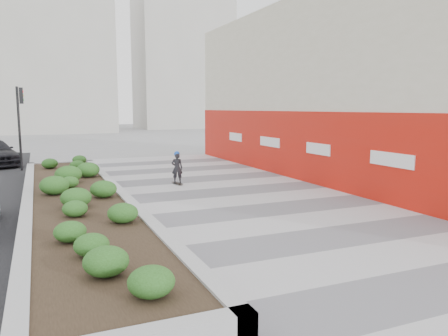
# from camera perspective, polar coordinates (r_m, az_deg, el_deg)

# --- Properties ---
(ground) EXTENTS (160.00, 160.00, 0.00)m
(ground) POSITION_cam_1_polar(r_m,az_deg,el_deg) (9.82, 20.25, -11.35)
(ground) COLOR gray
(ground) RESTS_ON ground
(walkway) EXTENTS (8.00, 36.00, 0.01)m
(walkway) POSITION_cam_1_polar(r_m,az_deg,el_deg) (12.06, 10.37, -7.38)
(walkway) COLOR #A8A8AD
(walkway) RESTS_ON ground
(building) EXTENTS (6.04, 24.08, 8.00)m
(building) POSITION_cam_1_polar(r_m,az_deg,el_deg) (20.66, 17.78, 9.79)
(building) COLOR beige
(building) RESTS_ON ground
(planter) EXTENTS (3.00, 18.00, 0.90)m
(planter) POSITION_cam_1_polar(r_m,az_deg,el_deg) (13.98, -18.73, -3.82)
(planter) COLOR #9E9EA0
(planter) RESTS_ON ground
(traffic_signal_near) EXTENTS (0.33, 0.28, 4.20)m
(traffic_signal_near) POSITION_cam_1_polar(r_m,az_deg,el_deg) (24.19, -25.09, 6.21)
(traffic_signal_near) COLOR black
(traffic_signal_near) RESTS_ON ground
(distant_bldg_north_l) EXTENTS (16.00, 12.00, 20.00)m
(distant_bldg_north_l) POSITION_cam_1_polar(r_m,az_deg,el_deg) (62.07, -22.31, 13.63)
(distant_bldg_north_l) COLOR #ADAAA3
(distant_bldg_north_l) RESTS_ON ground
(distant_bldg_north_r) EXTENTS (14.00, 10.00, 24.00)m
(distant_bldg_north_r) POSITION_cam_1_polar(r_m,az_deg,el_deg) (70.61, -5.46, 15.03)
(distant_bldg_north_r) COLOR #ADAAA3
(distant_bldg_north_r) RESTS_ON ground
(manhole_cover) EXTENTS (0.44, 0.44, 0.01)m
(manhole_cover) POSITION_cam_1_polar(r_m,az_deg,el_deg) (12.34, 12.32, -7.10)
(manhole_cover) COLOR #595654
(manhole_cover) RESTS_ON ground
(skateboarder) EXTENTS (0.53, 0.74, 1.39)m
(skateboarder) POSITION_cam_1_polar(r_m,az_deg,el_deg) (18.06, -6.15, 0.05)
(skateboarder) COLOR beige
(skateboarder) RESTS_ON ground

